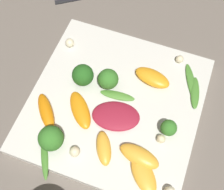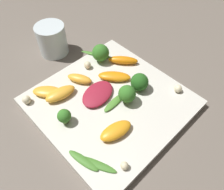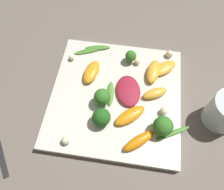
{
  "view_description": "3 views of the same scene",
  "coord_description": "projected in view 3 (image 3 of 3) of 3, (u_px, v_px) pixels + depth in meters",
  "views": [
    {
      "loc": [
        -0.24,
        -0.08,
        0.54
      ],
      "look_at": [
        0.0,
        0.01,
        0.04
      ],
      "focal_mm": 50.0,
      "sensor_mm": 36.0,
      "label": 1
    },
    {
      "loc": [
        0.22,
        -0.2,
        0.41
      ],
      "look_at": [
        0.0,
        0.0,
        0.04
      ],
      "focal_mm": 35.0,
      "sensor_mm": 36.0,
      "label": 2
    },
    {
      "loc": [
        -0.03,
        0.25,
        0.48
      ],
      "look_at": [
        0.01,
        0.01,
        0.04
      ],
      "focal_mm": 35.0,
      "sensor_mm": 36.0,
      "label": 3
    }
  ],
  "objects": [
    {
      "name": "macadamia_nut_3",
      "position": [
        66.0,
        140.0,
        0.46
      ],
      "size": [
        0.02,
        0.02,
        0.02
      ],
      "color": "beige",
      "rests_on": "plate"
    },
    {
      "name": "arugula_sprig_3",
      "position": [
        98.0,
        48.0,
        0.59
      ],
      "size": [
        0.07,
        0.03,
        0.01
      ],
      "color": "#47842D",
      "rests_on": "plate"
    },
    {
      "name": "arugula_sprig_0",
      "position": [
        173.0,
        133.0,
        0.48
      ],
      "size": [
        0.08,
        0.05,
        0.01
      ],
      "color": "#47842D",
      "rests_on": "plate"
    },
    {
      "name": "orange_segment_2",
      "position": [
        139.0,
        141.0,
        0.46
      ],
      "size": [
        0.07,
        0.07,
        0.02
      ],
      "color": "orange",
      "rests_on": "plate"
    },
    {
      "name": "broccoli_floret_0",
      "position": [
        131.0,
        56.0,
        0.56
      ],
      "size": [
        0.03,
        0.03,
        0.03
      ],
      "color": "#7A9E51",
      "rests_on": "plate"
    },
    {
      "name": "arugula_sprig_2",
      "position": [
        110.0,
        93.0,
        0.52
      ],
      "size": [
        0.02,
        0.07,
        0.01
      ],
      "color": "#518E33",
      "rests_on": "plate"
    },
    {
      "name": "plate",
      "position": [
        116.0,
        97.0,
        0.53
      ],
      "size": [
        0.31,
        0.31,
        0.02
      ],
      "color": "silver",
      "rests_on": "ground_plane"
    },
    {
      "name": "arugula_sprig_1",
      "position": [
        89.0,
        51.0,
        0.59
      ],
      "size": [
        0.08,
        0.05,
        0.01
      ],
      "color": "#47842D",
      "rests_on": "plate"
    },
    {
      "name": "broccoli_floret_3",
      "position": [
        101.0,
        117.0,
        0.47
      ],
      "size": [
        0.04,
        0.04,
        0.04
      ],
      "color": "#84AD5B",
      "rests_on": "plate"
    },
    {
      "name": "ground_plane",
      "position": [
        116.0,
        98.0,
        0.54
      ],
      "size": [
        2.4,
        2.4,
        0.0
      ],
      "primitive_type": "plane",
      "color": "#6B6056"
    },
    {
      "name": "macadamia_nut_1",
      "position": [
        137.0,
        62.0,
        0.56
      ],
      "size": [
        0.02,
        0.02,
        0.02
      ],
      "color": "beige",
      "rests_on": "plate"
    },
    {
      "name": "orange_segment_3",
      "position": [
        155.0,
        93.0,
        0.52
      ],
      "size": [
        0.07,
        0.05,
        0.02
      ],
      "color": "#FCAD33",
      "rests_on": "plate"
    },
    {
      "name": "radicchio_leaf_0",
      "position": [
        128.0,
        91.0,
        0.52
      ],
      "size": [
        0.08,
        0.1,
        0.01
      ],
      "color": "maroon",
      "rests_on": "plate"
    },
    {
      "name": "orange_segment_1",
      "position": [
        91.0,
        72.0,
        0.54
      ],
      "size": [
        0.05,
        0.07,
        0.02
      ],
      "color": "orange",
      "rests_on": "plate"
    },
    {
      "name": "macadamia_nut_4",
      "position": [
        164.0,
        111.0,
        0.49
      ],
      "size": [
        0.02,
        0.02,
        0.02
      ],
      "color": "beige",
      "rests_on": "plate"
    },
    {
      "name": "macadamia_nut_0",
      "position": [
        170.0,
        54.0,
        0.57
      ],
      "size": [
        0.02,
        0.02,
        0.02
      ],
      "color": "beige",
      "rests_on": "plate"
    },
    {
      "name": "broccoli_floret_1",
      "position": [
        102.0,
        97.0,
        0.49
      ],
      "size": [
        0.04,
        0.04,
        0.05
      ],
      "color": "#84AD5B",
      "rests_on": "plate"
    },
    {
      "name": "macadamia_nut_2",
      "position": [
        72.0,
        58.0,
        0.57
      ],
      "size": [
        0.02,
        0.02,
        0.02
      ],
      "color": "beige",
      "rests_on": "plate"
    },
    {
      "name": "orange_segment_5",
      "position": [
        164.0,
        68.0,
        0.55
      ],
      "size": [
        0.07,
        0.07,
        0.02
      ],
      "color": "#FCAD33",
      "rests_on": "plate"
    },
    {
      "name": "orange_segment_4",
      "position": [
        153.0,
        72.0,
        0.54
      ],
      "size": [
        0.04,
        0.08,
        0.02
      ],
      "color": "#FCAD33",
      "rests_on": "plate"
    },
    {
      "name": "orange_segment_0",
      "position": [
        130.0,
        115.0,
        0.49
      ],
      "size": [
        0.08,
        0.07,
        0.02
      ],
      "color": "orange",
      "rests_on": "plate"
    },
    {
      "name": "broccoli_floret_2",
      "position": [
        163.0,
        126.0,
        0.46
      ],
      "size": [
        0.04,
        0.04,
        0.05
      ],
      "color": "#7A9E51",
      "rests_on": "plate"
    }
  ]
}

